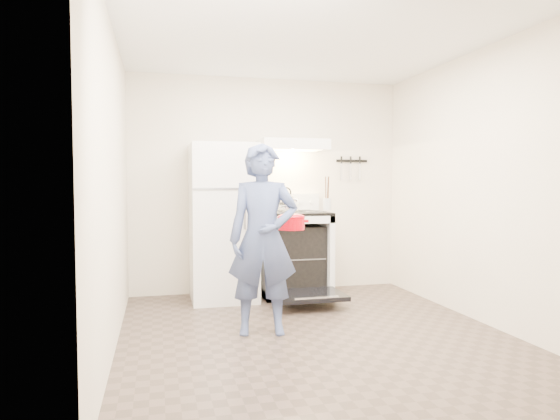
% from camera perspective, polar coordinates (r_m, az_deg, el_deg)
% --- Properties ---
extents(floor, '(3.60, 3.60, 0.00)m').
position_cam_1_polar(floor, '(4.36, 3.89, -13.94)').
color(floor, '#4D3E35').
rests_on(floor, ground).
extents(back_wall, '(3.20, 0.02, 2.50)m').
position_cam_1_polar(back_wall, '(5.91, -1.38, 2.83)').
color(back_wall, beige).
rests_on(back_wall, ground).
extents(refrigerator, '(0.70, 0.70, 1.70)m').
position_cam_1_polar(refrigerator, '(5.48, -6.52, -1.39)').
color(refrigerator, white).
rests_on(refrigerator, floor).
extents(stove_body, '(0.76, 0.65, 0.92)m').
position_cam_1_polar(stove_body, '(5.70, 1.60, -5.14)').
color(stove_body, white).
rests_on(stove_body, floor).
extents(cooktop, '(0.76, 0.65, 0.03)m').
position_cam_1_polar(cooktop, '(5.66, 1.61, -0.37)').
color(cooktop, black).
rests_on(cooktop, stove_body).
extents(backsplash, '(0.76, 0.07, 0.20)m').
position_cam_1_polar(backsplash, '(5.93, 0.88, 0.89)').
color(backsplash, white).
rests_on(backsplash, cooktop).
extents(oven_door, '(0.70, 0.54, 0.04)m').
position_cam_1_polar(oven_door, '(5.20, 3.36, -9.70)').
color(oven_door, black).
rests_on(oven_door, floor).
extents(oven_rack, '(0.60, 0.52, 0.01)m').
position_cam_1_polar(oven_rack, '(5.71, 1.60, -5.34)').
color(oven_rack, slate).
rests_on(oven_rack, stove_body).
extents(range_hood, '(0.76, 0.50, 0.12)m').
position_cam_1_polar(range_hood, '(5.74, 1.42, 7.42)').
color(range_hood, white).
rests_on(range_hood, back_wall).
extents(knife_strip, '(0.40, 0.02, 0.03)m').
position_cam_1_polar(knife_strip, '(6.21, 8.20, 5.58)').
color(knife_strip, black).
rests_on(knife_strip, back_wall).
extents(pizza_stone, '(0.31, 0.31, 0.02)m').
position_cam_1_polar(pizza_stone, '(5.63, 1.31, -5.31)').
color(pizza_stone, '#8E714F').
rests_on(pizza_stone, oven_rack).
extents(tea_kettle, '(0.23, 0.19, 0.28)m').
position_cam_1_polar(tea_kettle, '(5.70, 0.70, 1.21)').
color(tea_kettle, silver).
rests_on(tea_kettle, cooktop).
extents(utensil_jar, '(0.10, 0.10, 0.13)m').
position_cam_1_polar(utensil_jar, '(5.53, 5.42, 0.68)').
color(utensil_jar, silver).
rests_on(utensil_jar, cooktop).
extents(person, '(0.64, 0.47, 1.61)m').
position_cam_1_polar(person, '(4.21, -1.94, -3.33)').
color(person, '#36466E').
rests_on(person, floor).
extents(dutch_oven, '(0.32, 0.25, 0.22)m').
position_cam_1_polar(dutch_oven, '(4.63, 1.28, -1.54)').
color(dutch_oven, '#CB000D').
rests_on(dutch_oven, person).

